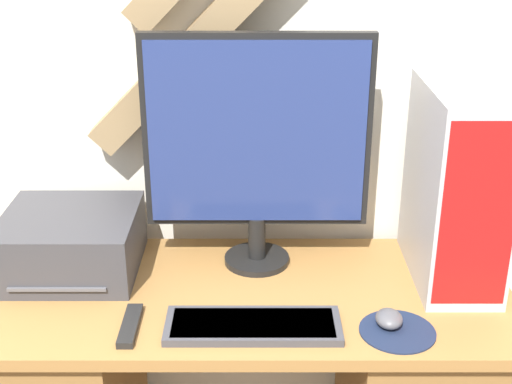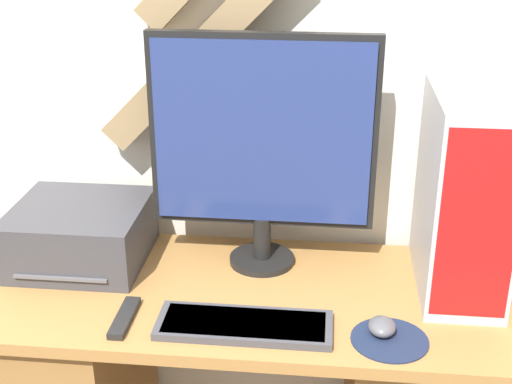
% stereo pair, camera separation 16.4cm
% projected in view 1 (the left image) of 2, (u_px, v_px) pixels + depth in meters
% --- Properties ---
extents(wall_back, '(6.40, 0.20, 2.70)m').
position_uv_depth(wall_back, '(240.00, 29.00, 1.83)').
color(wall_back, silver).
rests_on(wall_back, ground_plane).
extents(monitor, '(0.56, 0.17, 0.60)m').
position_uv_depth(monitor, '(256.00, 140.00, 1.76)').
color(monitor, black).
rests_on(monitor, desk).
extents(keyboard, '(0.39, 0.14, 0.02)m').
position_uv_depth(keyboard, '(252.00, 325.00, 1.60)').
color(keyboard, '#3D3D42').
rests_on(keyboard, desk).
extents(mousepad, '(0.17, 0.17, 0.00)m').
position_uv_depth(mousepad, '(396.00, 331.00, 1.59)').
color(mousepad, '#19233D').
rests_on(mousepad, desk).
extents(mouse, '(0.06, 0.07, 0.04)m').
position_uv_depth(mouse, '(388.00, 319.00, 1.60)').
color(mouse, '#4C4C51').
rests_on(mouse, mousepad).
extents(computer_tower, '(0.19, 0.37, 0.49)m').
position_uv_depth(computer_tower, '(456.00, 186.00, 1.73)').
color(computer_tower, '#B2B2B7').
rests_on(computer_tower, desk).
extents(printer, '(0.34, 0.33, 0.15)m').
position_uv_depth(printer, '(70.00, 243.00, 1.82)').
color(printer, '#38383D').
rests_on(printer, desk).
extents(remote_control, '(0.04, 0.16, 0.02)m').
position_uv_depth(remote_control, '(129.00, 326.00, 1.60)').
color(remote_control, black).
rests_on(remote_control, desk).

